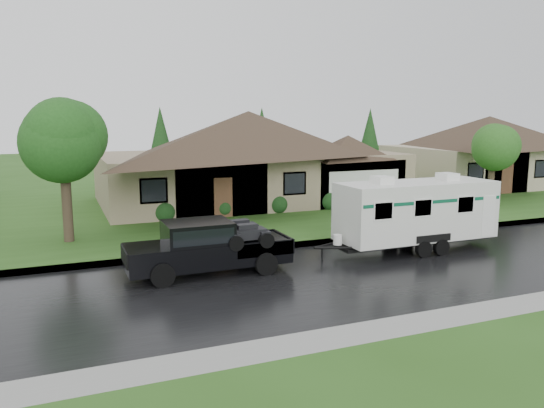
{
  "coord_description": "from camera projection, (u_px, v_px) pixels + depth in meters",
  "views": [
    {
      "loc": [
        -9.3,
        -17.47,
        5.38
      ],
      "look_at": [
        -1.33,
        2.0,
        1.92
      ],
      "focal_mm": 35.0,
      "sensor_mm": 36.0,
      "label": 1
    }
  ],
  "objects": [
    {
      "name": "curb",
      "position": [
        299.0,
        244.0,
        22.34
      ],
      "size": [
        140.0,
        0.5,
        0.15
      ],
      "primitive_type": "cube",
      "color": "gray",
      "rests_on": "ground"
    },
    {
      "name": "house_main",
      "position": [
        254.0,
        146.0,
        33.21
      ],
      "size": [
        19.44,
        10.8,
        6.9
      ],
      "color": "gray",
      "rests_on": "lawn"
    },
    {
      "name": "house_neighbor",
      "position": [
        492.0,
        144.0,
        41.19
      ],
      "size": [
        15.12,
        9.72,
        6.45
      ],
      "color": "tan",
      "rests_on": "lawn"
    },
    {
      "name": "tree_left_green",
      "position": [
        63.0,
        140.0,
        21.9
      ],
      "size": [
        3.73,
        3.73,
        6.18
      ],
      "color": "#382B1E",
      "rests_on": "lawn"
    },
    {
      "name": "shrub_row",
      "position": [
        278.0,
        203.0,
        29.44
      ],
      "size": [
        13.6,
        1.0,
        1.0
      ],
      "color": "#143814",
      "rests_on": "lawn"
    },
    {
      "name": "tree_right_green",
      "position": [
        493.0,
        147.0,
        31.46
      ],
      "size": [
        3.03,
        3.03,
        5.02
      ],
      "color": "#382B1E",
      "rests_on": "lawn"
    },
    {
      "name": "pickup_truck",
      "position": [
        205.0,
        246.0,
        18.27
      ],
      "size": [
        5.62,
        2.13,
        1.87
      ],
      "color": "black",
      "rests_on": "ground"
    },
    {
      "name": "lawn",
      "position": [
        214.0,
        201.0,
        33.99
      ],
      "size": [
        140.0,
        26.0,
        0.15
      ],
      "primitive_type": "cube",
      "color": "#2D561B",
      "rests_on": "ground"
    },
    {
      "name": "travel_trailer",
      "position": [
        416.0,
        210.0,
        21.46
      ],
      "size": [
        6.93,
        2.43,
        3.11
      ],
      "color": "silver",
      "rests_on": "ground"
    },
    {
      "name": "ground",
      "position": [
        324.0,
        259.0,
        20.3
      ],
      "size": [
        140.0,
        140.0,
        0.0
      ],
      "primitive_type": "plane",
      "color": "#2D561B",
      "rests_on": "ground"
    },
    {
      "name": "road",
      "position": [
        351.0,
        273.0,
        18.48
      ],
      "size": [
        140.0,
        8.0,
        0.01
      ],
      "primitive_type": "cube",
      "color": "black",
      "rests_on": "ground"
    }
  ]
}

